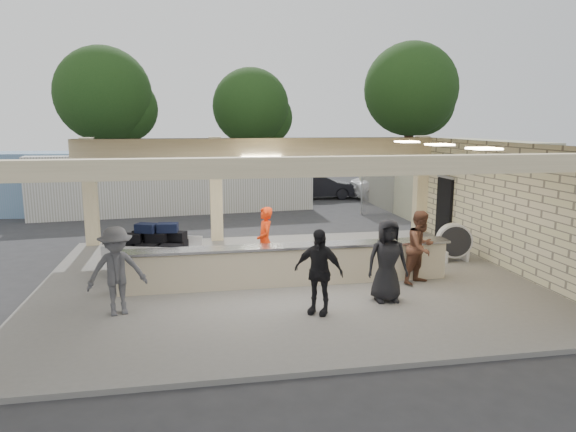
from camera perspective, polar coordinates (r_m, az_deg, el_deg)
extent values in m
plane|color=#2A2A2D|center=(13.21, -0.37, -7.32)|extent=(120.00, 120.00, 0.00)
cube|color=slate|center=(13.19, -0.37, -7.11)|extent=(12.00, 10.00, 0.10)
cube|color=#D1BF8C|center=(12.59, -0.39, 8.04)|extent=(12.00, 10.00, 0.02)
cube|color=beige|center=(15.01, 22.82, 0.88)|extent=(0.02, 10.00, 3.50)
cube|color=black|center=(17.80, 16.96, 0.65)|extent=(0.10, 0.95, 2.10)
cube|color=#D1BF8C|center=(17.30, -3.10, 7.65)|extent=(12.00, 0.50, 0.60)
cube|color=#D1BF8C|center=(7.88, 5.69, 5.54)|extent=(12.00, 0.30, 0.30)
cube|color=#D1BF8C|center=(17.61, -21.12, 2.44)|extent=(0.40, 0.40, 3.50)
cube|color=#D1BF8C|center=(17.30, -8.00, 2.91)|extent=(0.40, 0.40, 3.50)
cube|color=#D1BF8C|center=(19.08, 14.51, 3.36)|extent=(0.40, 0.40, 3.50)
cube|color=white|center=(17.07, -2.99, 6.54)|extent=(1.30, 0.12, 0.06)
cube|color=#FFEABF|center=(15.13, 13.07, 8.04)|extent=(0.55, 0.55, 0.04)
cube|color=#FFEABF|center=(13.32, 16.48, 7.62)|extent=(0.55, 0.55, 0.04)
cube|color=#FFEABF|center=(11.56, 20.93, 7.02)|extent=(0.55, 0.55, 0.04)
cube|color=#C3B392|center=(12.57, 0.02, -5.61)|extent=(8.00, 0.50, 0.90)
cube|color=#B7B7BC|center=(12.45, 0.02, -3.39)|extent=(8.20, 0.58, 0.06)
cube|color=silver|center=(13.96, -14.64, -3.95)|extent=(2.52, 1.89, 0.11)
cylinder|color=black|center=(13.94, -18.76, -5.73)|extent=(0.20, 0.38, 0.36)
cylinder|color=black|center=(14.81, -17.24, -4.70)|extent=(0.20, 0.38, 0.36)
cylinder|color=black|center=(13.33, -11.60, -6.11)|extent=(0.20, 0.38, 0.36)
cylinder|color=black|center=(14.24, -10.49, -5.00)|extent=(0.20, 0.38, 0.36)
cube|color=silver|center=(14.54, -13.80, -2.62)|extent=(2.19, 0.63, 0.27)
cube|color=silver|center=(13.30, -15.64, -3.90)|extent=(2.19, 0.63, 0.27)
cube|color=black|center=(13.93, -17.84, -3.42)|extent=(0.59, 0.47, 0.23)
cube|color=black|center=(13.71, -15.40, -3.52)|extent=(0.59, 0.47, 0.23)
cube|color=black|center=(13.50, -12.89, -3.61)|extent=(0.59, 0.47, 0.23)
cube|color=black|center=(14.42, -17.02, -2.92)|extent=(0.59, 0.47, 0.23)
cube|color=black|center=(14.20, -14.66, -3.00)|extent=(0.59, 0.47, 0.23)
cube|color=black|center=(14.00, -12.22, -3.08)|extent=(0.59, 0.47, 0.23)
cube|color=black|center=(13.89, -17.07, -2.39)|extent=(0.59, 0.47, 0.23)
cube|color=black|center=(13.84, -14.37, -2.30)|extent=(0.59, 0.47, 0.23)
cube|color=black|center=(13.87, -12.37, -2.19)|extent=(0.59, 0.47, 0.23)
cube|color=black|center=(14.24, -15.73, -2.02)|extent=(0.59, 0.47, 0.23)
cube|color=black|center=(13.88, -15.47, -1.29)|extent=(0.59, 0.47, 0.23)
cube|color=black|center=(13.79, -13.23, -1.27)|extent=(0.59, 0.47, 0.23)
cylinder|color=silver|center=(15.41, 17.97, -2.59)|extent=(1.02, 0.55, 0.97)
cylinder|color=black|center=(15.41, 17.97, -2.59)|extent=(0.93, 0.57, 0.86)
cube|color=silver|center=(15.36, 16.81, -4.22)|extent=(0.06, 0.54, 0.32)
cube|color=silver|center=(15.66, 18.93, -4.07)|extent=(0.06, 0.54, 0.32)
imported|color=#FF380D|center=(13.16, -2.57, -2.88)|extent=(0.37, 0.66, 1.80)
imported|color=brown|center=(12.95, 14.55, -3.39)|extent=(0.96, 0.77, 1.81)
imported|color=black|center=(10.60, 3.41, -6.18)|extent=(1.09, 0.89, 1.79)
imported|color=#4A4A4F|center=(11.09, -18.50, -5.81)|extent=(1.26, 0.72, 1.84)
imported|color=black|center=(11.52, 10.98, -4.85)|extent=(0.92, 0.42, 1.85)
imported|color=white|center=(28.01, 12.12, 3.29)|extent=(4.95, 2.57, 1.38)
imported|color=white|center=(29.20, 17.22, 3.48)|extent=(4.95, 2.19, 1.52)
imported|color=black|center=(27.52, 3.55, 3.27)|extent=(3.91, 1.65, 1.27)
cube|color=silver|center=(23.89, -12.29, 3.66)|extent=(12.45, 3.67, 2.66)
cube|color=#6E89B0|center=(25.94, -29.35, 3.15)|extent=(10.62, 3.26, 2.72)
cylinder|color=gray|center=(22.76, 8.18, 2.63)|extent=(0.06, 0.06, 2.00)
cylinder|color=gray|center=(23.47, 12.83, 2.71)|extent=(0.06, 0.06, 2.00)
cylinder|color=gray|center=(24.32, 17.18, 2.77)|extent=(0.06, 0.06, 2.00)
cylinder|color=gray|center=(25.30, 21.21, 2.80)|extent=(0.06, 0.06, 2.00)
cylinder|color=gray|center=(26.39, 24.93, 2.82)|extent=(0.06, 0.06, 2.00)
cylinder|color=gray|center=(27.59, 28.33, 2.83)|extent=(0.06, 0.06, 2.00)
cube|color=gray|center=(25.30, 21.21, 2.80)|extent=(12.00, 0.02, 2.00)
cylinder|color=gray|center=(25.20, 21.36, 5.06)|extent=(12.00, 0.05, 0.05)
cylinder|color=#382619|center=(36.91, -19.49, 7.01)|extent=(0.70, 0.70, 4.50)
sphere|color=black|center=(36.91, -19.83, 12.59)|extent=(6.30, 6.30, 6.30)
sphere|color=black|center=(37.30, -17.74, 11.29)|extent=(4.50, 4.50, 4.50)
cylinder|color=#382619|center=(38.68, -4.09, 7.32)|extent=(0.70, 0.70, 4.00)
sphere|color=black|center=(38.64, -4.15, 12.06)|extent=(5.60, 5.60, 5.60)
sphere|color=black|center=(39.37, -2.46, 10.88)|extent=(4.00, 4.00, 4.00)
cylinder|color=#382619|center=(40.77, 13.24, 7.93)|extent=(0.70, 0.70, 5.00)
sphere|color=black|center=(40.82, 13.48, 13.55)|extent=(7.00, 7.00, 7.00)
sphere|color=black|center=(41.80, 14.63, 12.04)|extent=(5.00, 5.00, 5.00)
cube|color=#BAB994|center=(25.36, 17.22, 4.42)|extent=(6.00, 8.00, 3.20)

